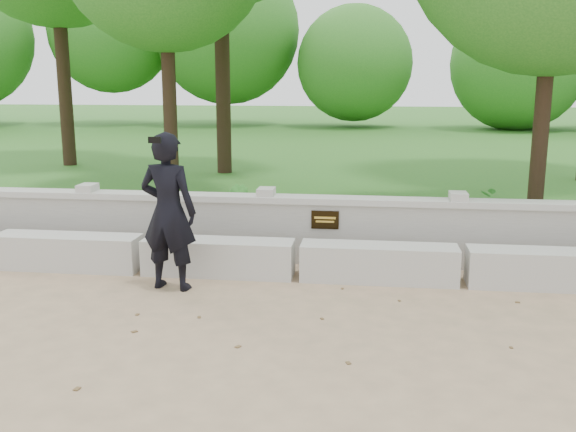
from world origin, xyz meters
name	(u,v)px	position (x,y,z in m)	size (l,w,h in m)	color
ground	(275,337)	(0.00, 0.00, 0.00)	(80.00, 80.00, 0.00)	tan
lawn	(342,155)	(0.00, 14.00, 0.12)	(40.00, 22.00, 0.25)	#2A6A27
concrete_bench	(297,260)	(0.00, 1.90, 0.22)	(11.90, 0.45, 0.45)	beige
parapet_wall	(303,228)	(0.00, 2.60, 0.46)	(12.50, 0.35, 0.90)	#B5B2AA
man_main	(168,212)	(-1.43, 1.30, 0.92)	(0.73, 0.66, 1.85)	black
shrub_b	(239,208)	(-1.02, 3.30, 0.58)	(0.36, 0.29, 0.66)	#3A8E30
shrub_c	(502,215)	(2.70, 3.30, 0.58)	(0.59, 0.51, 0.66)	#3A8E30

